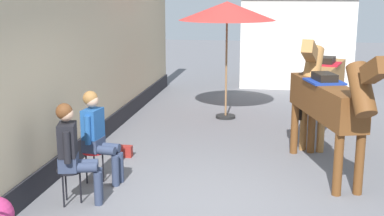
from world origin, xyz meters
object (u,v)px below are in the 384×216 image
(seated_visitor_near, at_px, (73,148))
(saddled_horse_near, at_px, (329,102))
(seated_visitor_far, at_px, (97,132))
(satchel_bag, at_px, (124,151))
(saddled_horse_far, at_px, (323,80))
(cafe_parasol, at_px, (227,12))

(seated_visitor_near, height_order, saddled_horse_near, saddled_horse_near)
(seated_visitor_near, height_order, seated_visitor_far, same)
(seated_visitor_far, bearing_deg, satchel_bag, 88.48)
(seated_visitor_far, bearing_deg, saddled_horse_far, 40.02)
(cafe_parasol, xyz_separation_m, satchel_bag, (-1.45, -3.07, -2.26))
(cafe_parasol, bearing_deg, seated_visitor_far, -109.08)
(saddled_horse_far, bearing_deg, seated_visitor_far, -139.98)
(saddled_horse_far, bearing_deg, saddled_horse_near, -92.13)
(seated_visitor_near, relative_size, saddled_horse_near, 0.48)
(saddled_horse_far, distance_m, satchel_bag, 3.97)
(saddled_horse_near, height_order, cafe_parasol, cafe_parasol)
(seated_visitor_far, bearing_deg, saddled_horse_near, 14.85)
(seated_visitor_near, distance_m, seated_visitor_far, 0.83)
(seated_visitor_far, relative_size, saddled_horse_far, 0.47)
(seated_visitor_near, relative_size, saddled_horse_far, 0.47)
(saddled_horse_far, xyz_separation_m, cafe_parasol, (-1.98, 1.37, 1.20))
(cafe_parasol, bearing_deg, saddled_horse_near, -60.60)
(satchel_bag, bearing_deg, cafe_parasol, 65.12)
(seated_visitor_near, height_order, cafe_parasol, cafe_parasol)
(satchel_bag, bearing_deg, saddled_horse_far, 26.72)
(saddled_horse_near, bearing_deg, satchel_bag, 174.72)
(cafe_parasol, height_order, satchel_bag, cafe_parasol)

